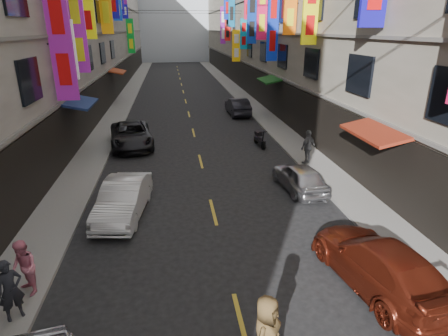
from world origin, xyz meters
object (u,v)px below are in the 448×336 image
object	(u,v)px
scooter_far_right	(259,139)
car_right_near	(380,264)
car_right_mid	(300,177)
pedestrian_crossing	(266,334)
pedestrian_lfar	(24,268)
car_left_mid	(123,199)
pedestrian_lnear	(10,290)
car_right_far	(238,107)
pedestrian_rfar	(308,147)
car_left_far	(131,135)

from	to	relation	value
scooter_far_right	car_right_near	bearing A→B (deg)	84.73
car_right_mid	pedestrian_crossing	size ratio (longest dim) A/B	2.03
car_right_mid	pedestrian_lfar	world-z (taller)	pedestrian_lfar
car_left_mid	pedestrian_lnear	world-z (taller)	pedestrian_lnear
car_right_mid	pedestrian_lfar	bearing A→B (deg)	25.90
pedestrian_crossing	pedestrian_lfar	bearing A→B (deg)	96.92
pedestrian_lfar	car_right_far	bearing A→B (deg)	116.97
car_right_mid	car_right_far	xyz separation A→B (m)	(0.00, 15.64, 0.08)
car_right_near	car_right_far	xyz separation A→B (m)	(0.00, 22.28, -0.00)
pedestrian_crossing	pedestrian_lnear	bearing A→B (deg)	104.34
scooter_far_right	pedestrian_crossing	xyz separation A→B (m)	(-3.51, -15.54, 0.45)
car_right_mid	pedestrian_rfar	size ratio (longest dim) A/B	2.02
car_left_far	car_right_far	bearing A→B (deg)	36.84
car_right_mid	pedestrian_rfar	bearing A→B (deg)	-121.23
car_right_near	pedestrian_rfar	world-z (taller)	pedestrian_rfar
car_right_near	pedestrian_crossing	world-z (taller)	pedestrian_crossing
car_right_near	car_right_mid	size ratio (longest dim) A/B	1.32
car_right_mid	scooter_far_right	bearing A→B (deg)	-93.63
scooter_far_right	car_right_mid	world-z (taller)	car_right_mid
pedestrian_lnear	pedestrian_lfar	distance (m)	0.89
car_right_near	pedestrian_lfar	world-z (taller)	pedestrian_lfar
car_right_mid	pedestrian_lnear	world-z (taller)	pedestrian_lnear
car_right_mid	car_right_near	bearing A→B (deg)	84.37
car_right_far	pedestrian_lnear	world-z (taller)	pedestrian_lnear
car_right_far	pedestrian_lfar	bearing A→B (deg)	64.19
scooter_far_right	pedestrian_rfar	bearing A→B (deg)	108.26
scooter_far_right	pedestrian_lnear	xyz separation A→B (m)	(-9.19, -13.37, 0.47)
car_left_mid	car_right_mid	distance (m)	7.53
car_right_far	pedestrian_crossing	bearing A→B (deg)	79.25
scooter_far_right	car_left_mid	bearing A→B (deg)	42.08
car_right_far	pedestrian_lfar	xyz separation A→B (m)	(-9.43, -21.43, 0.20)
car_left_mid	car_right_far	distance (m)	18.55
car_right_near	car_left_mid	bearing A→B (deg)	-44.14
pedestrian_lnear	pedestrian_rfar	distance (m)	14.56
car_right_near	pedestrian_lfar	xyz separation A→B (m)	(-9.43, 0.86, 0.20)
scooter_far_right	car_left_far	xyz separation A→B (m)	(-7.67, 1.07, 0.27)
pedestrian_lnear	pedestrian_lfar	bearing A→B (deg)	53.97
scooter_far_right	pedestrian_lfar	distance (m)	15.50
car_right_mid	car_right_far	world-z (taller)	car_right_far
car_right_mid	pedestrian_lnear	size ratio (longest dim) A/B	2.29
pedestrian_lnear	car_right_near	bearing A→B (deg)	-35.90
car_left_far	pedestrian_lfar	size ratio (longest dim) A/B	3.30
pedestrian_lfar	car_right_near	bearing A→B (deg)	45.51
car_right_near	pedestrian_rfar	bearing A→B (deg)	-107.16
car_left_far	pedestrian_crossing	bearing A→B (deg)	-83.98
scooter_far_right	car_left_far	bearing A→B (deg)	-14.18
car_right_near	car_right_mid	world-z (taller)	car_right_near
car_right_near	pedestrian_rfar	distance (m)	9.77
car_right_near	car_right_far	distance (m)	22.28
scooter_far_right	car_right_far	size ratio (longest dim) A/B	0.43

